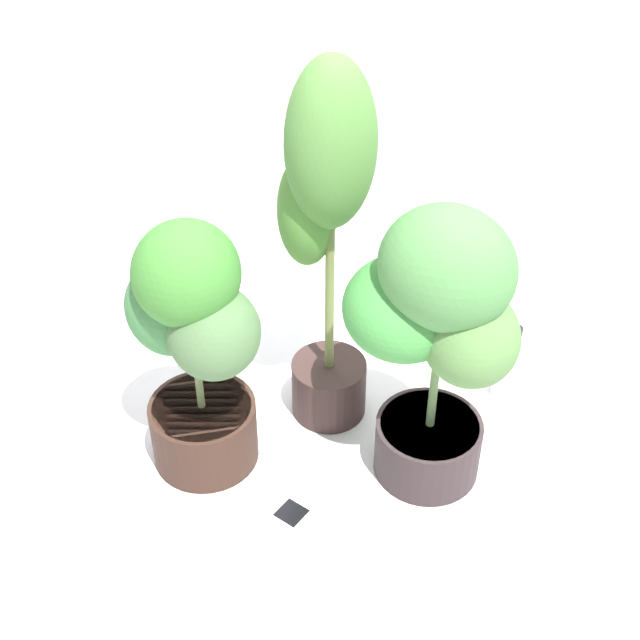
% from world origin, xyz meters
% --- Properties ---
extents(ground_plane, '(8.00, 8.00, 0.00)m').
position_xyz_m(ground_plane, '(0.00, 0.00, 0.00)').
color(ground_plane, silver).
rests_on(ground_plane, ground).
extents(potted_plant_front_left, '(0.39, 0.34, 0.71)m').
position_xyz_m(potted_plant_front_left, '(-0.30, -0.12, 0.39)').
color(potted_plant_front_left, '#342018').
rests_on(potted_plant_front_left, ground).
extents(potted_plant_front_right, '(0.46, 0.36, 0.77)m').
position_xyz_m(potted_plant_front_right, '(0.26, -0.05, 0.46)').
color(potted_plant_front_right, '#2E2324').
rests_on(potted_plant_front_right, ground).
extents(potted_plant_center, '(0.28, 0.27, 1.02)m').
position_xyz_m(potted_plant_center, '(-0.03, 0.11, 0.60)').
color(potted_plant_center, '#342320').
rests_on(potted_plant_center, ground).
extents(hygrometer_box, '(0.11, 0.11, 0.03)m').
position_xyz_m(hygrometer_box, '(-0.03, -0.29, 0.01)').
color(hygrometer_box, white).
rests_on(hygrometer_box, ground).
extents(nutrient_bottle, '(0.08, 0.08, 0.24)m').
position_xyz_m(nutrient_bottle, '(0.46, 0.27, 0.11)').
color(nutrient_bottle, white).
rests_on(nutrient_bottle, ground).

